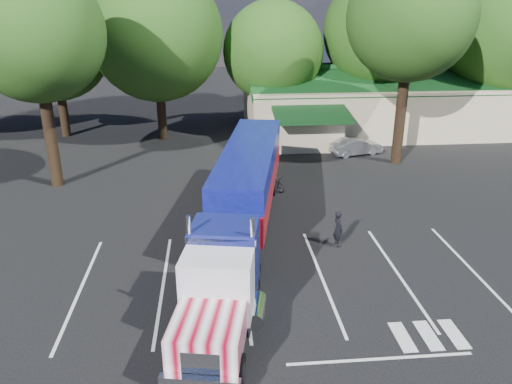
{
  "coord_description": "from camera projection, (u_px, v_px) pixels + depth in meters",
  "views": [
    {
      "loc": [
        -1.06,
        -23.33,
        10.67
      ],
      "look_at": [
        0.93,
        -1.32,
        2.0
      ],
      "focal_mm": 35.0,
      "sensor_mm": 36.0,
      "label": 1
    }
  ],
  "objects": [
    {
      "name": "ground",
      "position": [
        236.0,
        219.0,
        25.61
      ],
      "size": [
        120.0,
        120.0,
        0.0
      ],
      "primitive_type": "plane",
      "color": "black",
      "rests_on": "ground"
    },
    {
      "name": "event_hall",
      "position": [
        385.0,
        103.0,
        42.47
      ],
      "size": [
        24.2,
        14.12,
        5.55
      ],
      "color": "#C2AD90",
      "rests_on": "ground"
    },
    {
      "name": "tree_row_b",
      "position": [
        54.0,
        46.0,
        38.42
      ],
      "size": [
        8.4,
        8.4,
        11.35
      ],
      "color": "black",
      "rests_on": "ground"
    },
    {
      "name": "tree_row_c",
      "position": [
        156.0,
        34.0,
        37.28
      ],
      "size": [
        10.0,
        10.0,
        13.05
      ],
      "color": "black",
      "rests_on": "ground"
    },
    {
      "name": "tree_row_d",
      "position": [
        273.0,
        52.0,
        39.77
      ],
      "size": [
        8.0,
        8.0,
        10.6
      ],
      "color": "black",
      "rests_on": "ground"
    },
    {
      "name": "tree_row_e",
      "position": [
        383.0,
        31.0,
        40.44
      ],
      "size": [
        9.6,
        9.6,
        12.9
      ],
      "color": "black",
      "rests_on": "ground"
    },
    {
      "name": "tree_row_f",
      "position": [
        508.0,
        35.0,
        40.27
      ],
      "size": [
        10.4,
        10.4,
        13.0
      ],
      "color": "black",
      "rests_on": "ground"
    },
    {
      "name": "tree_near_left",
      "position": [
        35.0,
        33.0,
        27.08
      ],
      "size": [
        7.6,
        7.6,
        12.65
      ],
      "color": "black",
      "rests_on": "ground"
    },
    {
      "name": "tree_near_right",
      "position": [
        411.0,
        18.0,
        31.0
      ],
      "size": [
        8.0,
        8.0,
        13.5
      ],
      "color": "black",
      "rests_on": "ground"
    },
    {
      "name": "semi_truck",
      "position": [
        244.0,
        194.0,
        22.79
      ],
      "size": [
        5.79,
        19.03,
        3.97
      ],
      "rotation": [
        0.0,
        0.0,
        -0.19
      ],
      "color": "black",
      "rests_on": "ground"
    },
    {
      "name": "woman",
      "position": [
        338.0,
        229.0,
        22.64
      ],
      "size": [
        0.54,
        0.7,
        1.7
      ],
      "primitive_type": "imported",
      "rotation": [
        0.0,
        0.0,
        1.81
      ],
      "color": "black",
      "rests_on": "ground"
    },
    {
      "name": "bicycle",
      "position": [
        274.0,
        182.0,
        29.38
      ],
      "size": [
        1.49,
        1.84,
        0.94
      ],
      "primitive_type": "imported",
      "rotation": [
        0.0,
        0.0,
        0.57
      ],
      "color": "black",
      "rests_on": "ground"
    },
    {
      "name": "silver_sedan",
      "position": [
        356.0,
        146.0,
        35.9
      ],
      "size": [
        3.96,
        2.21,
        1.23
      ],
      "primitive_type": "imported",
      "rotation": [
        0.0,
        0.0,
        1.83
      ],
      "color": "#A9ABB1",
      "rests_on": "ground"
    }
  ]
}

